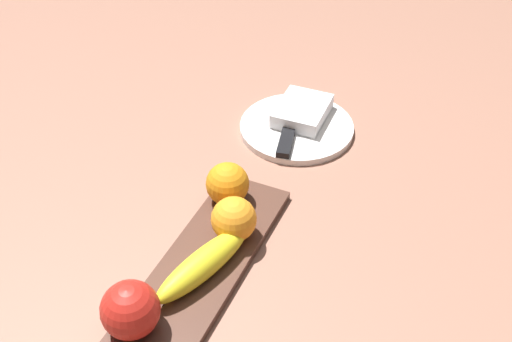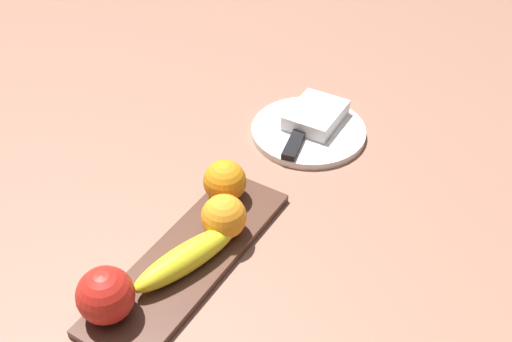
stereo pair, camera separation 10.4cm
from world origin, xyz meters
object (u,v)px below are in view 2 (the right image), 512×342
Objects in this scene: orange_near_banana at (224,217)px; knife at (297,139)px; apple at (106,295)px; dinner_plate at (308,131)px; orange_near_apple at (225,181)px; banana at (186,258)px; fruit_tray at (190,259)px; folded_napkin at (316,115)px.

knife is (0.26, 0.02, -0.03)m from orange_near_banana.
dinner_plate is (0.52, -0.03, -0.05)m from apple.
apple is 0.21m from orange_near_banana.
apple is at bearing 179.23° from orange_near_apple.
apple reaches higher than banana.
fruit_tray is at bearing -169.04° from orange_near_apple.
orange_near_banana is at bearing -147.21° from orange_near_apple.
knife is (-0.05, 0.00, 0.01)m from dinner_plate.
knife is at bearing -7.53° from orange_near_apple.
folded_napkin is at bearing 0.00° from fruit_tray.
orange_near_apple is 0.08m from orange_near_banana.
apple is at bearing 178.13° from banana.
banana is 0.40m from dinner_plate.
orange_near_banana is (0.09, -0.01, 0.01)m from banana.
apple is 0.28m from orange_near_apple.
orange_near_banana is at bearing -176.70° from dinner_plate.
fruit_tray is 2.15× the size of knife.
knife is at bearing 179.60° from dinner_plate.
orange_near_apple is 0.25m from dinner_plate.
apple reaches higher than dinner_plate.
folded_napkin is 0.64× the size of knife.
orange_near_apple is 0.20m from knife.
fruit_tray is at bearing -11.89° from apple.
fruit_tray is 3.38× the size of folded_napkin.
orange_near_banana reaches higher than dinner_plate.
knife is (0.35, 0.01, -0.02)m from banana.
orange_near_apple is (0.16, 0.04, 0.01)m from banana.
dinner_plate is at bearing 18.16° from banana.
folded_napkin reaches higher than dinner_plate.
apple is 0.44× the size of knife.
banana is at bearing -178.45° from dinner_plate.
banana is 2.57× the size of orange_near_apple.
fruit_tray is 5.52× the size of orange_near_apple.
orange_near_apple reaches higher than folded_napkin.
apple is at bearing 163.32° from knife.
apple is at bearing 167.12° from orange_near_banana.
orange_near_banana is 0.31m from dinner_plate.
dinner_plate is 1.20× the size of knife.
orange_near_banana is (0.07, -0.02, 0.04)m from fruit_tray.
banana reaches higher than dinner_plate.
orange_near_apple is 0.33× the size of dinner_plate.
orange_near_apple is (0.28, -0.00, -0.00)m from apple.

